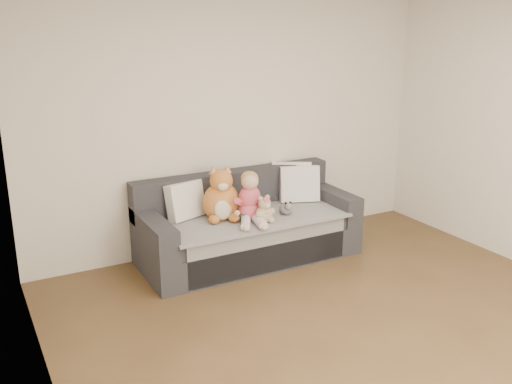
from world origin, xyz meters
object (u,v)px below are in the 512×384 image
toddler (250,200)px  sippy_cup (244,216)px  sofa (247,229)px  plush_cat (222,199)px  teddy_bear (264,212)px

toddler → sippy_cup: toddler is taller
sofa → plush_cat: plush_cat is taller
plush_cat → sippy_cup: 0.28m
plush_cat → teddy_bear: size_ratio=2.03×
teddy_bear → sippy_cup: (-0.16, 0.11, -0.05)m
sofa → toddler: 0.42m
sippy_cup → toddler: bearing=7.8°
toddler → teddy_bear: size_ratio=1.80×
teddy_bear → plush_cat: bearing=126.8°
plush_cat → teddy_bear: bearing=-29.1°
sofa → teddy_bear: size_ratio=7.91×
teddy_bear → sippy_cup: teddy_bear is taller
toddler → sippy_cup: (-0.07, -0.01, -0.14)m
sofa → toddler: size_ratio=4.39×
teddy_bear → sippy_cup: bearing=134.8°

